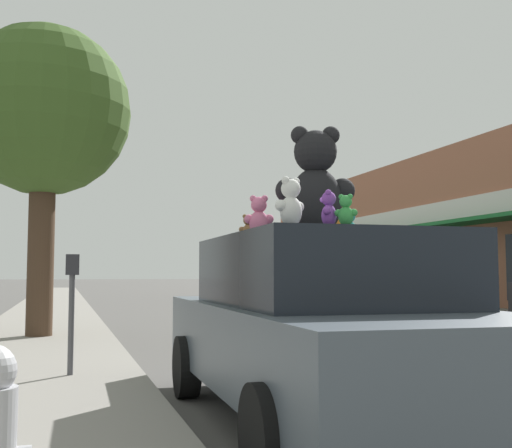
% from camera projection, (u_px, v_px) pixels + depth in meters
% --- Properties ---
extents(sidewalk_near, '(2.38, 90.00, 0.15)m').
position_uv_depth(sidewalk_near, '(16.00, 422.00, 4.94)').
color(sidewalk_near, gray).
rests_on(sidewalk_near, ground_plane).
extents(plush_art_car, '(2.02, 4.56, 1.53)m').
position_uv_depth(plush_art_car, '(321.00, 326.00, 5.23)').
color(plush_art_car, '#4C5660').
rests_on(plush_art_car, ground_plane).
extents(teddy_bear_giant, '(0.71, 0.48, 0.93)m').
position_uv_depth(teddy_bear_giant, '(315.00, 183.00, 5.38)').
color(teddy_bear_giant, black).
rests_on(teddy_bear_giant, plush_art_car).
extents(teddy_bear_purple, '(0.15, 0.19, 0.25)m').
position_uv_depth(teddy_bear_purple, '(329.00, 209.00, 4.30)').
color(teddy_bear_purple, purple).
rests_on(teddy_bear_purple, plush_art_car).
extents(teddy_bear_green, '(0.15, 0.14, 0.21)m').
position_uv_depth(teddy_bear_green, '(346.00, 211.00, 4.22)').
color(teddy_bear_green, green).
rests_on(teddy_bear_green, plush_art_car).
extents(teddy_bear_orange, '(0.26, 0.20, 0.35)m').
position_uv_depth(teddy_bear_orange, '(334.00, 221.00, 5.91)').
color(teddy_bear_orange, orange).
rests_on(teddy_bear_orange, plush_art_car).
extents(teddy_bear_teal, '(0.22, 0.14, 0.31)m').
position_uv_depth(teddy_bear_teal, '(349.00, 225.00, 6.12)').
color(teddy_bear_teal, teal).
rests_on(teddy_bear_teal, plush_art_car).
extents(teddy_bear_brown, '(0.19, 0.12, 0.25)m').
position_uv_depth(teddy_bear_brown, '(248.00, 228.00, 6.03)').
color(teddy_bear_brown, olive).
rests_on(teddy_bear_brown, plush_art_car).
extents(teddy_bear_white, '(0.25, 0.19, 0.34)m').
position_uv_depth(teddy_bear_white, '(291.00, 203.00, 4.29)').
color(teddy_bear_white, white).
rests_on(teddy_bear_white, plush_art_car).
extents(teddy_bear_pink, '(0.26, 0.18, 0.34)m').
position_uv_depth(teddy_bear_pink, '(259.00, 216.00, 5.32)').
color(teddy_bear_pink, pink).
rests_on(teddy_bear_pink, plush_art_car).
extents(parked_car_far_right, '(1.89, 4.26, 1.60)m').
position_uv_depth(parked_car_far_right, '(404.00, 287.00, 18.23)').
color(parked_car_far_right, '#336B3D').
rests_on(parked_car_far_right, ground_plane).
extents(street_tree, '(3.00, 3.00, 5.43)m').
position_uv_depth(street_tree, '(44.00, 113.00, 11.26)').
color(street_tree, '#473323').
rests_on(street_tree, sidewalk_near).
extents(parking_meter, '(0.14, 0.10, 1.27)m').
position_uv_depth(parking_meter, '(72.00, 298.00, 6.81)').
color(parking_meter, '#4C4C51').
rests_on(parking_meter, sidewalk_near).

